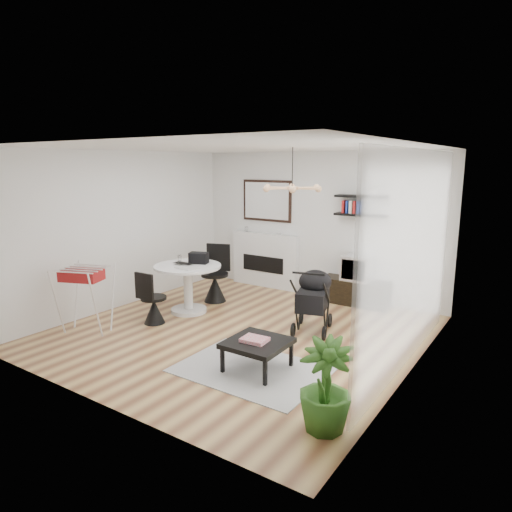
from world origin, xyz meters
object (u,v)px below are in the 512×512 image
Objects in this scene: dining_table at (188,281)px; coffee_table at (257,344)px; fireplace at (265,253)px; tv_console at (355,292)px; crt_tv at (358,268)px; potted_plant at (325,386)px; drying_rack at (86,298)px; stroller at (313,302)px.

dining_table is 1.57× the size of coffee_table.
tv_console is (2.00, -0.14, -0.46)m from fireplace.
potted_plant is at bearing -72.53° from crt_tv.
fireplace is 2.40× the size of potted_plant.
fireplace is at bearing 85.44° from dining_table.
fireplace is at bearing 56.51° from drying_rack.
fireplace is 3.92m from coffee_table.
fireplace is at bearing 175.88° from tv_console.
fireplace is 3.77m from drying_rack.
stroller is at bearing 92.19° from coffee_table.
tv_console is 2.96m from dining_table.
drying_rack is (-0.80, -3.68, -0.16)m from fireplace.
tv_console is at bearing 30.36° from drying_rack.
coffee_table is at bearing -89.57° from tv_console.
drying_rack is at bearing -128.88° from crt_tv.
potted_plant reaches higher than coffee_table.
drying_rack is (-2.81, -3.53, 0.30)m from tv_console.
coffee_table is at bearing -14.19° from drying_rack.
coffee_table is (2.83, 0.35, -0.19)m from drying_rack.
fireplace is 2.06m from tv_console.
drying_rack is at bearing -128.50° from tv_console.
drying_rack reaches higher than crt_tv.
dining_table is (-2.17, -1.99, 0.31)m from tv_console.
dining_table is at bearing -137.55° from tv_console.
dining_table is at bearing -138.05° from crt_tv.
dining_table is at bearing 174.30° from stroller.
tv_console is 1.34× the size of potted_plant.
coffee_table is at bearing 150.09° from potted_plant.
coffee_table is (2.03, -3.33, -0.35)m from fireplace.
coffee_table is (0.06, -1.61, -0.10)m from stroller.
tv_console is 1.21× the size of drying_rack.
fireplace reaches higher than crt_tv.
dining_table is 2.18m from stroller.
potted_plant reaches higher than dining_table.
drying_rack is at bearing -102.35° from fireplace.
dining_table is 1.67m from drying_rack.
dining_table is at bearing 150.95° from potted_plant.
tv_console is at bearing 71.99° from stroller.
fireplace reaches higher than dining_table.
stroller is (1.97, -1.72, -0.25)m from fireplace.
potted_plant is at bearing -51.06° from fireplace.
fireplace reaches higher than coffee_table.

